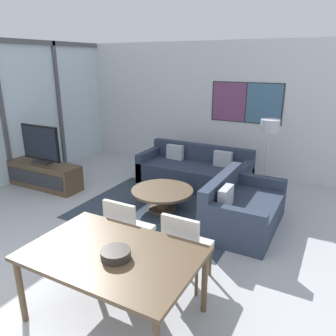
{
  "coord_description": "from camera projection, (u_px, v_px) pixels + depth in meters",
  "views": [
    {
      "loc": [
        2.51,
        -1.13,
        2.41
      ],
      "look_at": [
        0.44,
        2.75,
        0.95
      ],
      "focal_mm": 35.0,
      "sensor_mm": 36.0,
      "label": 1
    }
  ],
  "objects": [
    {
      "name": "dining_chair_left",
      "position": [
        126.0,
        228.0,
        3.9
      ],
      "size": [
        0.46,
        0.46,
        0.88
      ],
      "color": "beige",
      "rests_on": "ground_plane"
    },
    {
      "name": "tv_console",
      "position": [
        44.0,
        175.0,
        6.45
      ],
      "size": [
        1.58,
        0.49,
        0.5
      ],
      "color": "brown",
      "rests_on": "ground_plane"
    },
    {
      "name": "television",
      "position": [
        41.0,
        145.0,
        6.26
      ],
      "size": [
        0.93,
        0.2,
        0.75
      ],
      "color": "#2D2D33",
      "rests_on": "tv_console"
    },
    {
      "name": "dining_table",
      "position": [
        113.0,
        258.0,
        3.04
      ],
      "size": [
        1.6,
        1.05,
        0.72
      ],
      "color": "brown",
      "rests_on": "ground_plane"
    },
    {
      "name": "area_rug",
      "position": [
        162.0,
        209.0,
        5.54
      ],
      "size": [
        2.7,
        2.15,
        0.01
      ],
      "color": "#333D4C",
      "rests_on": "ground_plane"
    },
    {
      "name": "sofa_side",
      "position": [
        240.0,
        210.0,
        4.92
      ],
      "size": [
        0.92,
        1.53,
        0.76
      ],
      "rotation": [
        0.0,
        0.0,
        1.57
      ],
      "color": "#2D384C",
      "rests_on": "ground_plane"
    },
    {
      "name": "fruit_bowl",
      "position": [
        116.0,
        254.0,
        2.91
      ],
      "size": [
        0.27,
        0.27,
        0.08
      ],
      "color": "#332D28",
      "rests_on": "dining_table"
    },
    {
      "name": "floor_lamp",
      "position": [
        269.0,
        133.0,
        5.7
      ],
      "size": [
        0.33,
        0.33,
        1.43
      ],
      "color": "#2D2D33",
      "rests_on": "ground_plane"
    },
    {
      "name": "window_wall_left",
      "position": [
        1.0,
        108.0,
        6.25
      ],
      "size": [
        0.07,
        5.82,
        2.8
      ],
      "color": "silver",
      "rests_on": "ground_plane"
    },
    {
      "name": "sofa_main",
      "position": [
        195.0,
        171.0,
        6.61
      ],
      "size": [
        2.19,
        0.92,
        0.76
      ],
      "color": "#2D384C",
      "rests_on": "ground_plane"
    },
    {
      "name": "dining_chair_centre",
      "position": [
        185.0,
        245.0,
        3.56
      ],
      "size": [
        0.46,
        0.46,
        0.88
      ],
      "color": "beige",
      "rests_on": "ground_plane"
    },
    {
      "name": "coffee_table",
      "position": [
        162.0,
        194.0,
        5.45
      ],
      "size": [
        1.03,
        1.03,
        0.36
      ],
      "color": "brown",
      "rests_on": "ground_plane"
    },
    {
      "name": "wall_back",
      "position": [
        217.0,
        107.0,
        7.24
      ],
      "size": [
        7.58,
        0.09,
        2.8
      ],
      "color": "silver",
      "rests_on": "ground_plane"
    }
  ]
}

